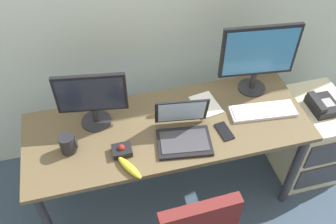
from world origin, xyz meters
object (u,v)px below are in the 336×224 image
at_px(monitor_main, 259,55).
at_px(cell_phone, 224,131).
at_px(monitor_side, 92,98).
at_px(coffee_mug, 68,144).
at_px(file_cabinet, 308,137).
at_px(paper_notepad, 206,105).
at_px(laptop, 183,131).
at_px(desk_phone, 322,105).
at_px(keyboard, 263,111).
at_px(trackball_mouse, 122,150).
at_px(banana, 130,168).

bearing_deg(monitor_main, cell_phone, -134.39).
bearing_deg(monitor_side, coffee_mug, -133.35).
height_order(file_cabinet, paper_notepad, paper_notepad).
distance_m(file_cabinet, monitor_side, 1.62).
bearing_deg(paper_notepad, monitor_side, 177.38).
relative_size(laptop, paper_notepad, 1.67).
bearing_deg(desk_phone, file_cabinet, 63.22).
distance_m(monitor_main, keyboard, 0.35).
distance_m(monitor_side, trackball_mouse, 0.35).
distance_m(monitor_side, laptop, 0.56).
bearing_deg(desk_phone, paper_notepad, 171.72).
height_order(monitor_side, banana, monitor_side).
distance_m(keyboard, paper_notepad, 0.36).
height_order(coffee_mug, cell_phone, coffee_mug).
xyz_separation_m(coffee_mug, banana, (0.31, -0.22, -0.04)).
distance_m(monitor_side, banana, 0.46).
xyz_separation_m(keyboard, trackball_mouse, (-0.90, -0.09, 0.01)).
bearing_deg(paper_notepad, cell_phone, -81.29).
distance_m(keyboard, cell_phone, 0.30).
distance_m(file_cabinet, trackball_mouse, 1.46).
bearing_deg(banana, monitor_side, 108.45).
relative_size(desk_phone, laptop, 0.58).
distance_m(monitor_side, cell_phone, 0.80).
relative_size(desk_phone, keyboard, 0.47).
bearing_deg(coffee_mug, file_cabinet, 1.83).
bearing_deg(laptop, desk_phone, 5.70).
height_order(laptop, paper_notepad, laptop).
height_order(monitor_main, trackball_mouse, monitor_main).
relative_size(file_cabinet, monitor_side, 1.57).
xyz_separation_m(desk_phone, monitor_side, (-1.48, 0.15, 0.29)).
xyz_separation_m(file_cabinet, laptop, (-1.01, -0.12, 0.49)).
relative_size(monitor_main, banana, 2.55).
bearing_deg(paper_notepad, desk_phone, -8.28).
bearing_deg(paper_notepad, file_cabinet, -7.03).
bearing_deg(laptop, banana, -156.01).
relative_size(keyboard, banana, 2.22).
xyz_separation_m(monitor_main, paper_notepad, (-0.35, -0.08, -0.27)).
height_order(desk_phone, coffee_mug, coffee_mug).
distance_m(monitor_side, keyboard, 1.05).
height_order(file_cabinet, coffee_mug, coffee_mug).
bearing_deg(keyboard, monitor_side, 170.00).
xyz_separation_m(paper_notepad, cell_phone, (0.04, -0.24, -0.00)).
xyz_separation_m(trackball_mouse, cell_phone, (0.61, 0.00, -0.02)).
height_order(file_cabinet, monitor_side, monitor_side).
bearing_deg(monitor_main, coffee_mug, -169.31).
bearing_deg(laptop, keyboard, 7.15).
height_order(monitor_main, cell_phone, monitor_main).
distance_m(file_cabinet, desk_phone, 0.36).
distance_m(keyboard, trackball_mouse, 0.91).
distance_m(desk_phone, monitor_side, 1.51).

